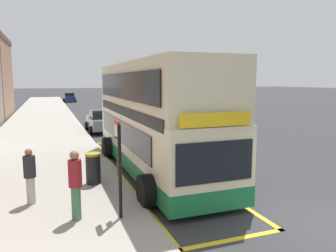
{
  "coord_description": "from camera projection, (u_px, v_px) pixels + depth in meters",
  "views": [
    {
      "loc": [
        -6.46,
        -5.59,
        3.7
      ],
      "look_at": [
        -1.51,
        7.74,
        1.7
      ],
      "focal_mm": 34.56,
      "sensor_mm": 36.0,
      "label": 1
    }
  ],
  "objects": [
    {
      "name": "bus_bay_markings",
      "position": [
        151.0,
        169.0,
        13.6
      ],
      "size": [
        2.91,
        13.14,
        0.01
      ],
      "color": "yellow",
      "rests_on": "ground"
    },
    {
      "name": "litter_bin",
      "position": [
        93.0,
        168.0,
        11.22
      ],
      "size": [
        0.53,
        0.53,
        1.08
      ],
      "color": "black",
      "rests_on": "pavement_near"
    },
    {
      "name": "bus_stop_sign",
      "position": [
        119.0,
        161.0,
        8.34
      ],
      "size": [
        0.09,
        0.51,
        2.53
      ],
      "color": "black",
      "rests_on": "pavement_near"
    },
    {
      "name": "pedestrian_further_back",
      "position": [
        75.0,
        182.0,
        8.23
      ],
      "size": [
        0.34,
        0.34,
        1.82
      ],
      "color": "#3F724C",
      "rests_on": "pavement_near"
    },
    {
      "name": "parked_car_navy_ahead",
      "position": [
        69.0,
        97.0,
        56.25
      ],
      "size": [
        2.09,
        4.2,
        1.62
      ],
      "rotation": [
        0.0,
        0.0,
        -0.05
      ],
      "color": "navy",
      "rests_on": "ground"
    },
    {
      "name": "pavement_near",
      "position": [
        44.0,
        114.0,
        35.21
      ],
      "size": [
        6.0,
        76.0,
        0.14
      ],
      "primitive_type": "cube",
      "color": "#A39E93",
      "rests_on": "ground"
    },
    {
      "name": "ground_plane",
      "position": [
        108.0,
        113.0,
        37.63
      ],
      "size": [
        260.0,
        260.0,
        0.0
      ],
      "primitive_type": "plane",
      "color": "#333335"
    },
    {
      "name": "parked_car_grey_across",
      "position": [
        101.0,
        121.0,
        23.58
      ],
      "size": [
        2.09,
        4.2,
        1.62
      ],
      "rotation": [
        0.0,
        0.0,
        3.12
      ],
      "color": "slate",
      "rests_on": "ground"
    },
    {
      "name": "double_decker_bus",
      "position": [
        154.0,
        121.0,
        13.18
      ],
      "size": [
        3.28,
        10.45,
        4.4
      ],
      "color": "beige",
      "rests_on": "ground"
    },
    {
      "name": "pedestrian_waiting_near_sign",
      "position": [
        30.0,
        174.0,
        9.32
      ],
      "size": [
        0.34,
        0.34,
        1.64
      ],
      "color": "#B7B2AD",
      "rests_on": "pavement_near"
    }
  ]
}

